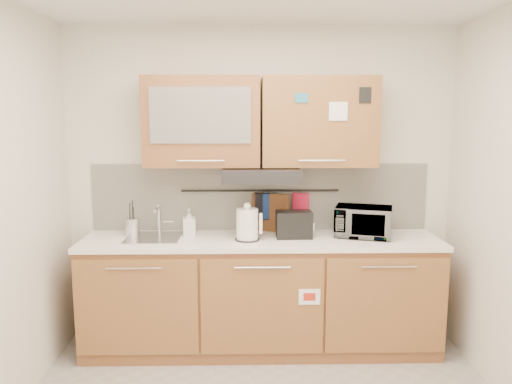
{
  "coord_description": "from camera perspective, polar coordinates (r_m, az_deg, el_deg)",
  "views": [
    {
      "loc": [
        -0.12,
        -2.65,
        1.88
      ],
      "look_at": [
        -0.04,
        1.05,
        1.31
      ],
      "focal_mm": 35.0,
      "sensor_mm": 36.0,
      "label": 1
    }
  ],
  "objects": [
    {
      "name": "wall_back",
      "position": [
        4.19,
        0.46,
        0.8
      ],
      "size": [
        3.2,
        0.0,
        3.2
      ],
      "primitive_type": "plane",
      "rotation": [
        1.57,
        0.0,
        0.0
      ],
      "color": "silver",
      "rests_on": "ground"
    },
    {
      "name": "soap_bottle",
      "position": [
        4.05,
        -7.64,
        -3.45
      ],
      "size": [
        0.11,
        0.11,
        0.22
      ],
      "primitive_type": "imported",
      "rotation": [
        0.0,
        0.0,
        0.11
      ],
      "color": "#999999",
      "rests_on": "countertop"
    },
    {
      "name": "upper_cabinets",
      "position": [
        3.97,
        0.47,
        8.04
      ],
      "size": [
        1.82,
        0.37,
        0.7
      ],
      "color": "brown",
      "rests_on": "wall_back"
    },
    {
      "name": "range_hood",
      "position": [
        3.93,
        0.56,
        2.02
      ],
      "size": [
        0.6,
        0.46,
        0.1
      ],
      "primitive_type": "cube",
      "color": "black",
      "rests_on": "upper_cabinets"
    },
    {
      "name": "oven_mitt",
      "position": [
        4.16,
        1.58,
        -1.58
      ],
      "size": [
        0.13,
        0.08,
        0.21
      ],
      "primitive_type": "cube",
      "rotation": [
        0.0,
        0.0,
        0.4
      ],
      "color": "navy",
      "rests_on": "utensil_rail"
    },
    {
      "name": "utensil_crock",
      "position": [
        4.13,
        -13.91,
        -3.87
      ],
      "size": [
        0.13,
        0.13,
        0.29
      ],
      "rotation": [
        0.0,
        0.0,
        -0.19
      ],
      "color": "silver",
      "rests_on": "countertop"
    },
    {
      "name": "utensil_rail",
      "position": [
        4.15,
        0.48,
        0.16
      ],
      "size": [
        1.3,
        0.02,
        0.02
      ],
      "primitive_type": "cylinder",
      "rotation": [
        0.0,
        1.57,
        0.0
      ],
      "color": "black",
      "rests_on": "backsplash"
    },
    {
      "name": "microwave",
      "position": [
        4.07,
        12.15,
        -3.34
      ],
      "size": [
        0.5,
        0.41,
        0.24
      ],
      "primitive_type": "imported",
      "rotation": [
        0.0,
        0.0,
        -0.29
      ],
      "color": "#999999",
      "rests_on": "countertop"
    },
    {
      "name": "backsplash",
      "position": [
        4.19,
        0.46,
        -0.58
      ],
      "size": [
        2.8,
        0.02,
        0.56
      ],
      "primitive_type": "cube",
      "color": "silver",
      "rests_on": "countertop"
    },
    {
      "name": "pot_holder",
      "position": [
        4.17,
        5.13,
        -1.28
      ],
      "size": [
        0.14,
        0.06,
        0.17
      ],
      "primitive_type": "cube",
      "rotation": [
        0.0,
        0.0,
        -0.3
      ],
      "color": "red",
      "rests_on": "utensil_rail"
    },
    {
      "name": "kettle",
      "position": [
        3.87,
        -0.99,
        -3.81
      ],
      "size": [
        0.21,
        0.19,
        0.3
      ],
      "rotation": [
        0.0,
        0.0,
        -0.08
      ],
      "color": "white",
      "rests_on": "countertop"
    },
    {
      "name": "base_cabinet",
      "position": [
        4.12,
        0.57,
        -12.24
      ],
      "size": [
        2.8,
        0.64,
        0.88
      ],
      "color": "brown",
      "rests_on": "floor"
    },
    {
      "name": "sink",
      "position": [
        4.04,
        -11.6,
        -5.11
      ],
      "size": [
        0.42,
        0.4,
        0.26
      ],
      "color": "silver",
      "rests_on": "countertop"
    },
    {
      "name": "toaster",
      "position": [
        3.96,
        4.36,
        -3.69
      ],
      "size": [
        0.28,
        0.18,
        0.21
      ],
      "rotation": [
        0.0,
        0.0,
        0.03
      ],
      "color": "black",
      "rests_on": "countertop"
    },
    {
      "name": "cutting_board",
      "position": [
        4.18,
        1.34,
        -3.25
      ],
      "size": [
        0.35,
        0.17,
        0.46
      ],
      "primitive_type": "cube",
      "rotation": [
        0.0,
        0.0,
        -0.41
      ],
      "color": "brown",
      "rests_on": "utensil_rail"
    },
    {
      "name": "countertop",
      "position": [
        3.96,
        0.58,
        -5.56
      ],
      "size": [
        2.82,
        0.62,
        0.04
      ],
      "primitive_type": "cube",
      "color": "white",
      "rests_on": "base_cabinet"
    },
    {
      "name": "dark_pouch",
      "position": [
        4.15,
        0.86,
        -1.66
      ],
      "size": [
        0.14,
        0.04,
        0.22
      ],
      "primitive_type": "cube",
      "rotation": [
        0.0,
        0.0,
        0.01
      ],
      "color": "black",
      "rests_on": "utensil_rail"
    }
  ]
}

